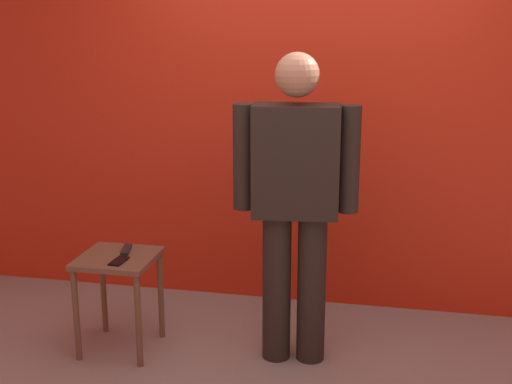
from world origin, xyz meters
TOP-DOWN VIEW (x-y plane):
  - back_wall_red at (0.00, 1.46)m, footprint 5.36×0.12m
  - standing_person at (0.04, 0.57)m, footprint 0.70×0.28m
  - side_table at (-1.00, 0.48)m, footprint 0.44×0.44m
  - cell_phone at (-0.95, 0.38)m, footprint 0.08×0.15m
  - tv_remote at (-0.97, 0.56)m, footprint 0.08×0.18m

SIDE VIEW (x-z plane):
  - side_table at x=-1.00m, z-range 0.18..0.77m
  - cell_phone at x=-0.95m, z-range 0.59..0.60m
  - tv_remote at x=-0.97m, z-range 0.59..0.61m
  - standing_person at x=0.04m, z-range 0.11..1.88m
  - back_wall_red at x=0.00m, z-range 0.00..2.69m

